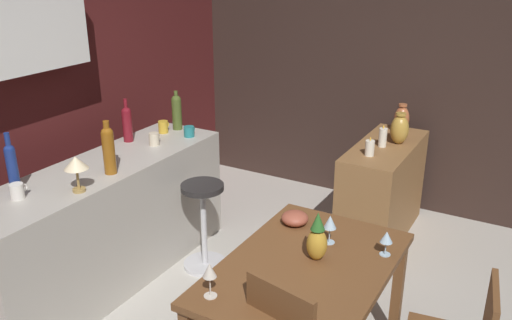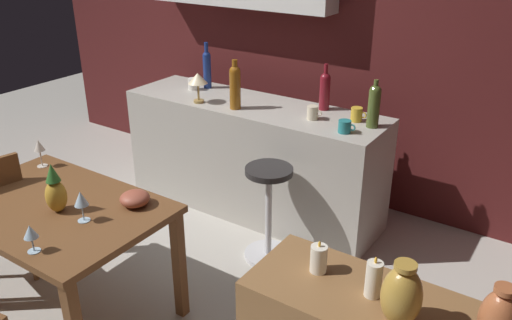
{
  "view_description": "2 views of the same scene",
  "coord_description": "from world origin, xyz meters",
  "px_view_note": "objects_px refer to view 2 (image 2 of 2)",
  "views": [
    {
      "loc": [
        -2.3,
        -1.23,
        2.29
      ],
      "look_at": [
        0.58,
        0.43,
        1.0
      ],
      "focal_mm": 37.89,
      "sensor_mm": 36.0,
      "label": 1
    },
    {
      "loc": [
        2.3,
        -1.69,
        2.15
      ],
      "look_at": [
        0.9,
        0.4,
        1.01
      ],
      "focal_mm": 36.61,
      "sensor_mm": 36.0,
      "label": 2
    }
  ],
  "objects_px": {
    "pineapple_centerpiece": "(55,191)",
    "cup_mustard": "(357,114)",
    "wine_bottle_olive": "(374,104)",
    "wine_glass_right": "(81,199)",
    "fruit_bowl": "(135,198)",
    "vase_brass": "(401,295)",
    "cup_cream": "(313,113)",
    "wine_glass_center": "(39,146)",
    "dining_table": "(55,219)",
    "wine_glass_left": "(30,233)",
    "cup_white": "(193,84)",
    "pillar_candle_short": "(319,259)",
    "cup_teal": "(345,127)",
    "pillar_candle_tall": "(374,279)",
    "wine_bottle_cobalt": "(207,68)",
    "bar_stool": "(269,211)",
    "wine_bottle_ruby": "(325,89)",
    "counter_lamp": "(198,80)",
    "vase_copper": "(498,319)",
    "wine_bottle_amber": "(235,85)"
  },
  "relations": [
    {
      "from": "pillar_candle_tall",
      "to": "wine_glass_right",
      "type": "bearing_deg",
      "value": -173.43
    },
    {
      "from": "cup_white",
      "to": "pillar_candle_short",
      "type": "xyz_separation_m",
      "value": [
        1.96,
        -1.53,
        -0.07
      ]
    },
    {
      "from": "wine_glass_left",
      "to": "cup_mustard",
      "type": "height_order",
      "value": "cup_mustard"
    },
    {
      "from": "cup_cream",
      "to": "counter_lamp",
      "type": "relative_size",
      "value": 0.49
    },
    {
      "from": "wine_bottle_amber",
      "to": "cup_cream",
      "type": "distance_m",
      "value": 0.61
    },
    {
      "from": "wine_glass_center",
      "to": "pillar_candle_tall",
      "type": "height_order",
      "value": "pillar_candle_tall"
    },
    {
      "from": "pineapple_centerpiece",
      "to": "cup_mustard",
      "type": "distance_m",
      "value": 2.01
    },
    {
      "from": "wine_glass_right",
      "to": "cup_teal",
      "type": "bearing_deg",
      "value": 63.74
    },
    {
      "from": "dining_table",
      "to": "cup_white",
      "type": "height_order",
      "value": "cup_white"
    },
    {
      "from": "wine_bottle_cobalt",
      "to": "cup_teal",
      "type": "xyz_separation_m",
      "value": [
        1.39,
        -0.31,
        -0.13
      ]
    },
    {
      "from": "wine_glass_right",
      "to": "wine_glass_center",
      "type": "relative_size",
      "value": 0.94
    },
    {
      "from": "pillar_candle_short",
      "to": "vase_brass",
      "type": "height_order",
      "value": "vase_brass"
    },
    {
      "from": "wine_bottle_ruby",
      "to": "vase_brass",
      "type": "relative_size",
      "value": 1.31
    },
    {
      "from": "pineapple_centerpiece",
      "to": "wine_bottle_cobalt",
      "type": "relative_size",
      "value": 0.73
    },
    {
      "from": "cup_teal",
      "to": "pillar_candle_tall",
      "type": "height_order",
      "value": "pillar_candle_tall"
    },
    {
      "from": "wine_glass_right",
      "to": "fruit_bowl",
      "type": "height_order",
      "value": "wine_glass_right"
    },
    {
      "from": "pineapple_centerpiece",
      "to": "counter_lamp",
      "type": "height_order",
      "value": "counter_lamp"
    },
    {
      "from": "wine_bottle_olive",
      "to": "cup_white",
      "type": "relative_size",
      "value": 2.8
    },
    {
      "from": "cup_white",
      "to": "vase_brass",
      "type": "height_order",
      "value": "vase_brass"
    },
    {
      "from": "wine_glass_right",
      "to": "wine_glass_center",
      "type": "bearing_deg",
      "value": 158.72
    },
    {
      "from": "wine_bottle_ruby",
      "to": "cup_teal",
      "type": "relative_size",
      "value": 2.86
    },
    {
      "from": "wine_glass_left",
      "to": "wine_bottle_ruby",
      "type": "bearing_deg",
      "value": 79.73
    },
    {
      "from": "bar_stool",
      "to": "fruit_bowl",
      "type": "relative_size",
      "value": 4.2
    },
    {
      "from": "wine_glass_right",
      "to": "pillar_candle_short",
      "type": "relative_size",
      "value": 1.16
    },
    {
      "from": "bar_stool",
      "to": "wine_bottle_olive",
      "type": "height_order",
      "value": "wine_bottle_olive"
    },
    {
      "from": "fruit_bowl",
      "to": "cup_teal",
      "type": "xyz_separation_m",
      "value": [
        0.65,
        1.26,
        0.16
      ]
    },
    {
      "from": "dining_table",
      "to": "vase_copper",
      "type": "distance_m",
      "value": 2.27
    },
    {
      "from": "cup_teal",
      "to": "pillar_candle_short",
      "type": "xyz_separation_m",
      "value": [
        0.51,
        -1.33,
        -0.06
      ]
    },
    {
      "from": "pillar_candle_short",
      "to": "counter_lamp",
      "type": "bearing_deg",
      "value": 142.91
    },
    {
      "from": "counter_lamp",
      "to": "pillar_candle_short",
      "type": "bearing_deg",
      "value": -37.09
    },
    {
      "from": "wine_bottle_olive",
      "to": "counter_lamp",
      "type": "distance_m",
      "value": 1.33
    },
    {
      "from": "wine_bottle_ruby",
      "to": "vase_brass",
      "type": "xyz_separation_m",
      "value": [
        1.22,
        -1.79,
        -0.11
      ]
    },
    {
      "from": "fruit_bowl",
      "to": "cup_teal",
      "type": "distance_m",
      "value": 1.43
    },
    {
      "from": "fruit_bowl",
      "to": "wine_bottle_cobalt",
      "type": "bearing_deg",
      "value": 115.19
    },
    {
      "from": "wine_bottle_olive",
      "to": "cup_mustard",
      "type": "distance_m",
      "value": 0.18
    },
    {
      "from": "cup_cream",
      "to": "counter_lamp",
      "type": "height_order",
      "value": "counter_lamp"
    },
    {
      "from": "bar_stool",
      "to": "pillar_candle_tall",
      "type": "height_order",
      "value": "pillar_candle_tall"
    },
    {
      "from": "vase_copper",
      "to": "wine_bottle_cobalt",
      "type": "bearing_deg",
      "value": 147.06
    },
    {
      "from": "wine_glass_center",
      "to": "pineapple_centerpiece",
      "type": "height_order",
      "value": "pineapple_centerpiece"
    },
    {
      "from": "wine_bottle_ruby",
      "to": "cup_cream",
      "type": "xyz_separation_m",
      "value": [
        0.03,
        -0.24,
        -0.1
      ]
    },
    {
      "from": "wine_bottle_olive",
      "to": "pillar_candle_short",
      "type": "xyz_separation_m",
      "value": [
        0.4,
        -1.54,
        -0.18
      ]
    },
    {
      "from": "wine_bottle_ruby",
      "to": "cup_cream",
      "type": "relative_size",
      "value": 3.03
    },
    {
      "from": "cup_cream",
      "to": "wine_glass_right",
      "type": "bearing_deg",
      "value": -105.58
    },
    {
      "from": "wine_glass_right",
      "to": "pineapple_centerpiece",
      "type": "bearing_deg",
      "value": -177.69
    },
    {
      "from": "pineapple_centerpiece",
      "to": "cup_teal",
      "type": "xyz_separation_m",
      "value": [
        0.95,
        1.54,
        0.08
      ]
    },
    {
      "from": "pineapple_centerpiece",
      "to": "counter_lamp",
      "type": "distance_m",
      "value": 1.53
    },
    {
      "from": "vase_brass",
      "to": "cup_cream",
      "type": "bearing_deg",
      "value": 127.42
    },
    {
      "from": "dining_table",
      "to": "wine_glass_left",
      "type": "height_order",
      "value": "wine_glass_left"
    },
    {
      "from": "wine_bottle_cobalt",
      "to": "vase_brass",
      "type": "xyz_separation_m",
      "value": [
        2.29,
        -1.75,
        -0.13
      ]
    },
    {
      "from": "pineapple_centerpiece",
      "to": "vase_copper",
      "type": "distance_m",
      "value": 2.17
    }
  ]
}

